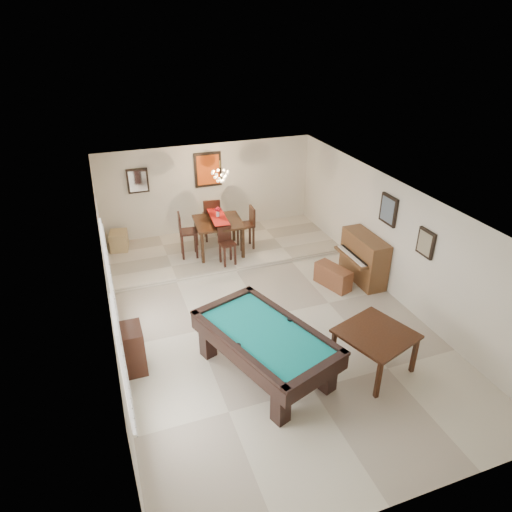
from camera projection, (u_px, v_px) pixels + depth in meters
ground_plane at (266, 317)px, 9.66m from camera, size 6.00×9.00×0.02m
wall_back at (209, 190)px, 12.78m from camera, size 6.00×0.04×2.60m
wall_front at (405, 438)px, 5.31m from camera, size 6.00×0.04×2.60m
wall_left at (110, 290)px, 8.14m from camera, size 0.04×9.00×2.60m
wall_right at (394, 240)px, 9.95m from camera, size 0.04×9.00×2.60m
ceiling at (267, 201)px, 8.43m from camera, size 6.00×9.00×0.04m
dining_step at (223, 248)px, 12.32m from camera, size 6.00×2.50×0.12m
window_left_front at (123, 364)px, 6.28m from camera, size 0.06×1.00×1.70m
window_left_rear at (108, 269)px, 8.60m from camera, size 0.06×1.00×1.70m
pool_table at (265, 352)px, 7.98m from camera, size 2.15×2.86×0.85m
square_table at (374, 351)px, 8.06m from camera, size 1.45×1.45×0.79m
upright_piano at (359, 259)px, 10.71m from camera, size 0.77×1.37×1.14m
piano_bench at (333, 277)px, 10.62m from camera, size 0.62×0.97×0.51m
apothecary_chest at (133, 349)px, 8.04m from camera, size 0.39×0.58×0.88m
dining_table at (219, 234)px, 11.82m from camera, size 1.28×1.28×0.98m
flower_vase at (218, 212)px, 11.53m from camera, size 0.19×0.19×0.27m
dining_chair_south at (227, 246)px, 11.24m from camera, size 0.39×0.39×0.95m
dining_chair_north at (212, 219)px, 12.44m from camera, size 0.50×0.50×1.21m
dining_chair_west at (188, 235)px, 11.55m from camera, size 0.49×0.49×1.18m
dining_chair_east at (245, 228)px, 11.99m from camera, size 0.43×0.43×1.13m
corner_bench at (119, 241)px, 12.05m from camera, size 0.52×0.61×0.49m
chandelier at (220, 172)px, 11.28m from camera, size 0.44×0.44×0.60m
back_painting at (208, 170)px, 12.46m from camera, size 0.75×0.06×0.95m
back_mirror at (138, 181)px, 11.94m from camera, size 0.55×0.06×0.65m
right_picture_upper at (389, 210)px, 9.90m from camera, size 0.06×0.55×0.65m
right_picture_lower at (426, 243)px, 8.92m from camera, size 0.06×0.45×0.55m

